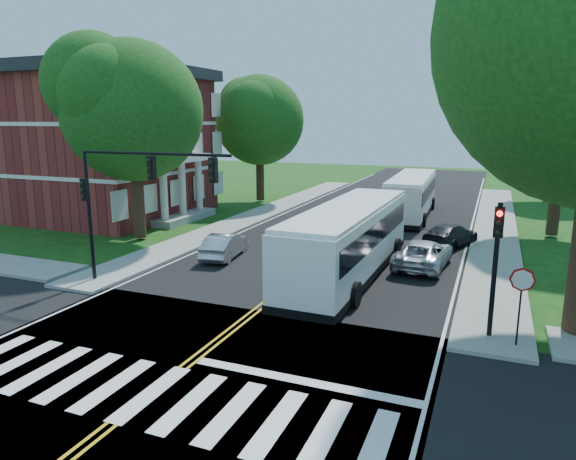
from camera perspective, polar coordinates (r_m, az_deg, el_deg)
The scene contains 23 objects.
ground at distance 14.99m, azimuth -13.80°, elevation -16.36°, with size 140.00×140.00×0.00m, color #114310.
road at distance 30.47m, azimuth 6.20°, elevation -1.31°, with size 14.00×96.00×0.01m, color black.
cross_road at distance 14.98m, azimuth -13.80°, elevation -16.34°, with size 60.00×12.00×0.01m, color black.
center_line at distance 34.25m, azimuth 8.03°, elevation 0.16°, with size 0.36×70.00×0.01m, color gold.
edge_line_w at distance 36.43m, azimuth -2.40°, elevation 0.99°, with size 0.12×70.00×0.01m, color silver.
edge_line_e at distance 33.33m, azimuth 19.44°, elevation -0.76°, with size 0.12×70.00×0.01m, color silver.
crosswalk at distance 14.63m, azimuth -14.99°, elevation -17.10°, with size 12.60×3.00×0.01m, color silver.
stop_bar at distance 14.74m, azimuth 1.68°, elevation -16.42°, with size 6.60×0.40×0.01m, color silver.
sidewalk_nw at distance 39.71m, azimuth -2.59°, elevation 2.01°, with size 2.60×40.00×0.15m, color gray.
sidewalk_ne at distance 36.24m, azimuth 22.05°, elevation 0.14°, with size 2.60×40.00×0.15m, color gray.
tree_west_near at distance 31.33m, azimuth -16.86°, elevation 12.50°, with size 8.00×8.00×11.40m.
tree_west_far at distance 44.77m, azimuth -3.19°, elevation 12.05°, with size 7.60×7.60×10.67m.
tree_east_mid at distance 34.75m, azimuth 28.47°, elevation 12.04°, with size 8.40×8.40×11.93m.
tree_east_far at distance 50.76m, azimuth 27.58°, elevation 10.58°, with size 7.20×7.20×10.34m.
brick_building at distance 42.78m, azimuth -22.73°, elevation 9.03°, with size 20.00×13.00×10.80m.
signal_nw at distance 22.05m, azimuth -17.10°, elevation 4.62°, with size 7.15×0.46×5.66m.
signal_ne at distance 17.49m, azimuth 22.13°, elevation -2.32°, with size 0.30×0.46×4.40m.
stop_sign at distance 17.32m, azimuth 24.53°, elevation -5.88°, with size 0.76×0.08×2.53m.
bus_lead at distance 23.51m, azimuth 6.80°, elevation -1.03°, with size 3.25×12.69×3.27m.
bus_follow at distance 39.13m, azimuth 13.55°, elevation 3.82°, with size 3.17×11.84×3.04m.
hatchback at distance 26.90m, azimuth -7.06°, elevation -1.71°, with size 1.38×3.95×1.30m, color #B5B7BC.
suv at distance 25.85m, azimuth 14.81°, elevation -2.54°, with size 2.24×4.86×1.35m, color silver.
dark_sedan at distance 30.61m, azimuth 17.58°, elevation -0.51°, with size 1.79×4.41×1.28m, color black.
Camera 1 is at (7.95, -10.56, 7.07)m, focal length 32.00 mm.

